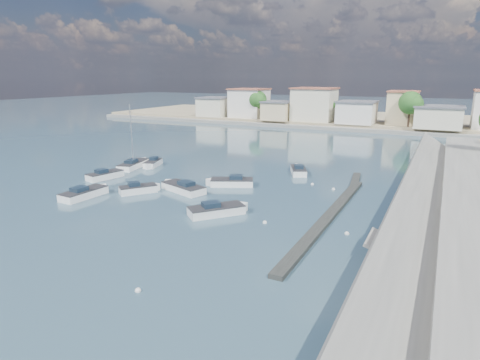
{
  "coord_description": "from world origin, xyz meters",
  "views": [
    {
      "loc": [
        15.47,
        -24.46,
        12.54
      ],
      "look_at": [
        -4.05,
        13.74,
        1.4
      ],
      "focal_mm": 30.0,
      "sensor_mm": 36.0,
      "label": 1
    }
  ],
  "objects_px": {
    "motorboat_h": "(219,210)",
    "sailboat": "(135,164)",
    "motorboat_e": "(107,175)",
    "motorboat_f": "(298,170)",
    "motorboat_d": "(230,182)",
    "motorboat_a": "(86,193)",
    "motorboat_b": "(140,189)",
    "motorboat_g": "(152,164)",
    "motorboat_c": "(182,188)"
  },
  "relations": [
    {
      "from": "motorboat_e",
      "to": "motorboat_f",
      "type": "bearing_deg",
      "value": 33.17
    },
    {
      "from": "motorboat_g",
      "to": "motorboat_h",
      "type": "bearing_deg",
      "value": -35.61
    },
    {
      "from": "motorboat_f",
      "to": "motorboat_h",
      "type": "height_order",
      "value": "same"
    },
    {
      "from": "motorboat_e",
      "to": "sailboat",
      "type": "xyz_separation_m",
      "value": [
        -1.2,
        6.53,
        0.04
      ]
    },
    {
      "from": "motorboat_e",
      "to": "sailboat",
      "type": "distance_m",
      "value": 6.64
    },
    {
      "from": "motorboat_d",
      "to": "motorboat_f",
      "type": "height_order",
      "value": "same"
    },
    {
      "from": "motorboat_c",
      "to": "motorboat_e",
      "type": "distance_m",
      "value": 11.86
    },
    {
      "from": "motorboat_b",
      "to": "motorboat_d",
      "type": "relative_size",
      "value": 0.76
    },
    {
      "from": "motorboat_h",
      "to": "motorboat_e",
      "type": "bearing_deg",
      "value": 164.57
    },
    {
      "from": "motorboat_d",
      "to": "motorboat_f",
      "type": "distance_m",
      "value": 10.92
    },
    {
      "from": "motorboat_h",
      "to": "sailboat",
      "type": "xyz_separation_m",
      "value": [
        -20.74,
        11.92,
        0.03
      ]
    },
    {
      "from": "motorboat_d",
      "to": "motorboat_e",
      "type": "relative_size",
      "value": 1.07
    },
    {
      "from": "motorboat_h",
      "to": "sailboat",
      "type": "bearing_deg",
      "value": 150.12
    },
    {
      "from": "motorboat_e",
      "to": "motorboat_c",
      "type": "bearing_deg",
      "value": -2.37
    },
    {
      "from": "motorboat_d",
      "to": "motorboat_h",
      "type": "bearing_deg",
      "value": -67.01
    },
    {
      "from": "motorboat_g",
      "to": "motorboat_h",
      "type": "height_order",
      "value": "same"
    },
    {
      "from": "motorboat_b",
      "to": "sailboat",
      "type": "relative_size",
      "value": 0.46
    },
    {
      "from": "motorboat_b",
      "to": "motorboat_f",
      "type": "relative_size",
      "value": 0.87
    },
    {
      "from": "motorboat_b",
      "to": "motorboat_c",
      "type": "height_order",
      "value": "same"
    },
    {
      "from": "motorboat_a",
      "to": "motorboat_b",
      "type": "distance_m",
      "value": 5.66
    },
    {
      "from": "motorboat_a",
      "to": "motorboat_h",
      "type": "distance_m",
      "value": 15.62
    },
    {
      "from": "motorboat_c",
      "to": "motorboat_f",
      "type": "distance_m",
      "value": 16.63
    },
    {
      "from": "motorboat_a",
      "to": "sailboat",
      "type": "height_order",
      "value": "sailboat"
    },
    {
      "from": "motorboat_f",
      "to": "motorboat_g",
      "type": "relative_size",
      "value": 1.06
    },
    {
      "from": "motorboat_a",
      "to": "motorboat_d",
      "type": "xyz_separation_m",
      "value": [
        11.58,
        10.97,
        -0.0
      ]
    },
    {
      "from": "motorboat_d",
      "to": "motorboat_f",
      "type": "relative_size",
      "value": 1.14
    },
    {
      "from": "motorboat_c",
      "to": "motorboat_b",
      "type": "bearing_deg",
      "value": -144.5
    },
    {
      "from": "motorboat_a",
      "to": "motorboat_h",
      "type": "bearing_deg",
      "value": 6.0
    },
    {
      "from": "motorboat_a",
      "to": "motorboat_g",
      "type": "distance_m",
      "value": 15.42
    },
    {
      "from": "sailboat",
      "to": "motorboat_a",
      "type": "bearing_deg",
      "value": -68.98
    },
    {
      "from": "motorboat_c",
      "to": "sailboat",
      "type": "distance_m",
      "value": 14.83
    },
    {
      "from": "motorboat_f",
      "to": "motorboat_d",
      "type": "bearing_deg",
      "value": -118.26
    },
    {
      "from": "motorboat_a",
      "to": "motorboat_d",
      "type": "relative_size",
      "value": 1.05
    },
    {
      "from": "motorboat_a",
      "to": "motorboat_f",
      "type": "relative_size",
      "value": 1.19
    },
    {
      "from": "motorboat_b",
      "to": "motorboat_h",
      "type": "relative_size",
      "value": 0.79
    },
    {
      "from": "motorboat_c",
      "to": "motorboat_f",
      "type": "bearing_deg",
      "value": 57.67
    },
    {
      "from": "motorboat_a",
      "to": "motorboat_h",
      "type": "relative_size",
      "value": 1.09
    },
    {
      "from": "motorboat_f",
      "to": "motorboat_g",
      "type": "xyz_separation_m",
      "value": [
        -19.98,
        -5.51,
        0.0
      ]
    },
    {
      "from": "motorboat_a",
      "to": "motorboat_b",
      "type": "height_order",
      "value": "same"
    },
    {
      "from": "motorboat_f",
      "to": "motorboat_h",
      "type": "distance_m",
      "value": 18.99
    },
    {
      "from": "motorboat_b",
      "to": "motorboat_c",
      "type": "xyz_separation_m",
      "value": [
        3.73,
        2.66,
        0.0
      ]
    },
    {
      "from": "motorboat_e",
      "to": "motorboat_h",
      "type": "bearing_deg",
      "value": -15.43
    },
    {
      "from": "motorboat_c",
      "to": "motorboat_a",
      "type": "bearing_deg",
      "value": -140.23
    },
    {
      "from": "motorboat_d",
      "to": "motorboat_f",
      "type": "xyz_separation_m",
      "value": [
        5.17,
        9.62,
        0.0
      ]
    },
    {
      "from": "motorboat_d",
      "to": "motorboat_e",
      "type": "height_order",
      "value": "same"
    },
    {
      "from": "motorboat_b",
      "to": "motorboat_f",
      "type": "xyz_separation_m",
      "value": [
        12.62,
        16.71,
        0.0
      ]
    },
    {
      "from": "motorboat_c",
      "to": "sailboat",
      "type": "height_order",
      "value": "sailboat"
    },
    {
      "from": "motorboat_g",
      "to": "sailboat",
      "type": "relative_size",
      "value": 0.5
    },
    {
      "from": "motorboat_a",
      "to": "motorboat_f",
      "type": "distance_m",
      "value": 26.53
    },
    {
      "from": "motorboat_g",
      "to": "motorboat_c",
      "type": "bearing_deg",
      "value": -37.61
    }
  ]
}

